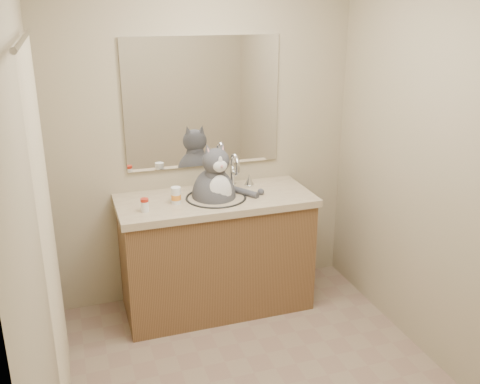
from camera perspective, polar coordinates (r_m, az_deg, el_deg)
name	(u,v)px	position (r m, az deg, el deg)	size (l,w,h in m)	color
room	(267,194)	(2.68, 2.89, -0.25)	(2.22, 2.52, 2.42)	gray
vanity	(216,251)	(3.82, -2.56, -6.26)	(1.34, 0.59, 1.12)	brown
mirror	(203,103)	(3.76, -3.96, 9.46)	(1.10, 0.02, 0.90)	white
shower_curtain	(50,245)	(2.68, -19.57, -5.38)	(0.02, 1.30, 1.93)	beige
cat	(215,192)	(3.65, -2.70, -0.04)	(0.46, 0.36, 0.60)	#4D4C52
pill_bottle_redcap	(145,205)	(3.44, -10.13, -1.37)	(0.07, 0.07, 0.09)	white
pill_bottle_orange	(176,196)	(3.55, -6.84, -0.40)	(0.08, 0.08, 0.11)	white
grey_canister	(177,195)	(3.60, -6.72, -0.36)	(0.05, 0.05, 0.07)	slate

